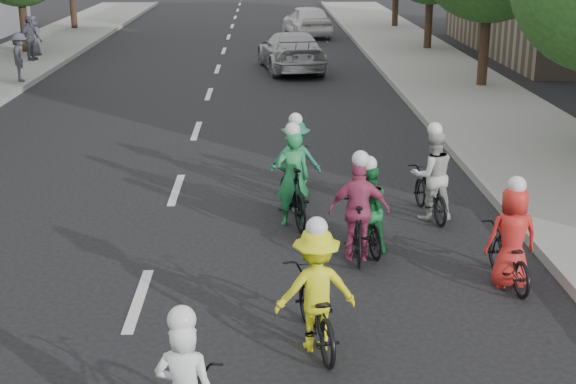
{
  "coord_description": "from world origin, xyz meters",
  "views": [
    {
      "loc": [
        1.75,
        -10.05,
        4.75
      ],
      "look_at": [
        2.1,
        1.67,
        1.0
      ],
      "focal_mm": 50.0,
      "sensor_mm": 36.0,
      "label": 1
    }
  ],
  "objects_px": {
    "cyclist_4": "(510,247)",
    "cyclist_7": "(295,164)",
    "cyclist_5": "(292,188)",
    "cyclist_1": "(366,216)",
    "spectator_2": "(34,36)",
    "cyclist_6": "(431,184)",
    "cyclist_2": "(316,299)",
    "spectator_0": "(20,57)",
    "follow_car_trail": "(307,21)",
    "follow_car_lead": "(291,51)",
    "spectator_1": "(30,38)",
    "cyclist_3": "(358,219)"
  },
  "relations": [
    {
      "from": "cyclist_5",
      "to": "cyclist_2",
      "type": "bearing_deg",
      "value": 79.71
    },
    {
      "from": "cyclist_3",
      "to": "spectator_2",
      "type": "bearing_deg",
      "value": -59.94
    },
    {
      "from": "cyclist_5",
      "to": "cyclist_3",
      "type": "bearing_deg",
      "value": 108.56
    },
    {
      "from": "follow_car_lead",
      "to": "cyclist_2",
      "type": "bearing_deg",
      "value": 81.07
    },
    {
      "from": "cyclist_1",
      "to": "spectator_0",
      "type": "distance_m",
      "value": 17.8
    },
    {
      "from": "cyclist_4",
      "to": "cyclist_7",
      "type": "bearing_deg",
      "value": -59.7
    },
    {
      "from": "follow_car_trail",
      "to": "spectator_0",
      "type": "relative_size",
      "value": 2.82
    },
    {
      "from": "cyclist_1",
      "to": "cyclist_7",
      "type": "distance_m",
      "value": 3.04
    },
    {
      "from": "cyclist_1",
      "to": "spectator_1",
      "type": "height_order",
      "value": "spectator_1"
    },
    {
      "from": "cyclist_4",
      "to": "cyclist_7",
      "type": "relative_size",
      "value": 1.0
    },
    {
      "from": "cyclist_3",
      "to": "spectator_2",
      "type": "distance_m",
      "value": 23.88
    },
    {
      "from": "cyclist_3",
      "to": "cyclist_7",
      "type": "relative_size",
      "value": 1.06
    },
    {
      "from": "cyclist_3",
      "to": "cyclist_6",
      "type": "relative_size",
      "value": 1.0
    },
    {
      "from": "cyclist_4",
      "to": "follow_car_trail",
      "type": "xyz_separation_m",
      "value": [
        -1.31,
        29.82,
        0.21
      ]
    },
    {
      "from": "spectator_1",
      "to": "cyclist_2",
      "type": "bearing_deg",
      "value": -134.52
    },
    {
      "from": "cyclist_6",
      "to": "cyclist_2",
      "type": "bearing_deg",
      "value": 55.44
    },
    {
      "from": "cyclist_6",
      "to": "spectator_2",
      "type": "relative_size",
      "value": 1.1
    },
    {
      "from": "spectator_0",
      "to": "spectator_2",
      "type": "relative_size",
      "value": 1.02
    },
    {
      "from": "cyclist_5",
      "to": "spectator_1",
      "type": "bearing_deg",
      "value": -74.6
    },
    {
      "from": "cyclist_2",
      "to": "cyclist_1",
      "type": "bearing_deg",
      "value": -117.86
    },
    {
      "from": "cyclist_1",
      "to": "spectator_2",
      "type": "bearing_deg",
      "value": -74.77
    },
    {
      "from": "cyclist_4",
      "to": "spectator_1",
      "type": "height_order",
      "value": "spectator_1"
    },
    {
      "from": "cyclist_7",
      "to": "cyclist_5",
      "type": "bearing_deg",
      "value": 91.62
    },
    {
      "from": "cyclist_4",
      "to": "follow_car_trail",
      "type": "bearing_deg",
      "value": -91.69
    },
    {
      "from": "cyclist_1",
      "to": "follow_car_lead",
      "type": "xyz_separation_m",
      "value": [
        -0.58,
        17.82,
        0.13
      ]
    },
    {
      "from": "cyclist_3",
      "to": "cyclist_4",
      "type": "bearing_deg",
      "value": 156.56
    },
    {
      "from": "follow_car_trail",
      "to": "spectator_1",
      "type": "xyz_separation_m",
      "value": [
        -11.18,
        -8.76,
        0.23
      ]
    },
    {
      "from": "cyclist_2",
      "to": "spectator_2",
      "type": "distance_m",
      "value": 26.05
    },
    {
      "from": "cyclist_1",
      "to": "cyclist_3",
      "type": "bearing_deg",
      "value": 48.46
    },
    {
      "from": "cyclist_5",
      "to": "spectator_2",
      "type": "bearing_deg",
      "value": -75.69
    },
    {
      "from": "cyclist_6",
      "to": "follow_car_lead",
      "type": "xyz_separation_m",
      "value": [
        -1.91,
        16.26,
        0.1
      ]
    },
    {
      "from": "cyclist_5",
      "to": "spectator_1",
      "type": "height_order",
      "value": "spectator_1"
    },
    {
      "from": "cyclist_4",
      "to": "follow_car_lead",
      "type": "distance_m",
      "value": 19.29
    },
    {
      "from": "cyclist_2",
      "to": "spectator_1",
      "type": "bearing_deg",
      "value": -76.95
    },
    {
      "from": "cyclist_2",
      "to": "follow_car_trail",
      "type": "bearing_deg",
      "value": -102.67
    },
    {
      "from": "cyclist_1",
      "to": "spectator_0",
      "type": "relative_size",
      "value": 0.98
    },
    {
      "from": "cyclist_2",
      "to": "follow_car_lead",
      "type": "xyz_separation_m",
      "value": [
        0.41,
        20.86,
        0.11
      ]
    },
    {
      "from": "cyclist_6",
      "to": "follow_car_trail",
      "type": "xyz_separation_m",
      "value": [
        -0.76,
        26.95,
        0.16
      ]
    },
    {
      "from": "cyclist_5",
      "to": "spectator_0",
      "type": "distance_m",
      "value": 16.08
    },
    {
      "from": "spectator_2",
      "to": "cyclist_6",
      "type": "bearing_deg",
      "value": -129.52
    },
    {
      "from": "cyclist_2",
      "to": "cyclist_4",
      "type": "bearing_deg",
      "value": -158.77
    },
    {
      "from": "follow_car_trail",
      "to": "spectator_0",
      "type": "height_order",
      "value": "spectator_0"
    },
    {
      "from": "cyclist_6",
      "to": "spectator_1",
      "type": "height_order",
      "value": "spectator_1"
    },
    {
      "from": "cyclist_3",
      "to": "cyclist_5",
      "type": "distance_m",
      "value": 1.88
    },
    {
      "from": "cyclist_1",
      "to": "spectator_1",
      "type": "relative_size",
      "value": 0.93
    },
    {
      "from": "cyclist_6",
      "to": "cyclist_4",
      "type": "bearing_deg",
      "value": 92.98
    },
    {
      "from": "cyclist_1",
      "to": "follow_car_trail",
      "type": "relative_size",
      "value": 0.35
    },
    {
      "from": "cyclist_2",
      "to": "follow_car_trail",
      "type": "relative_size",
      "value": 0.4
    },
    {
      "from": "follow_car_trail",
      "to": "cyclist_7",
      "type": "bearing_deg",
      "value": 76.69
    },
    {
      "from": "follow_car_lead",
      "to": "cyclist_5",
      "type": "bearing_deg",
      "value": 80.34
    }
  ]
}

